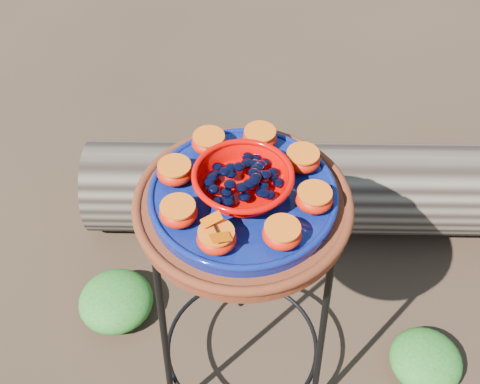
{
  "coord_description": "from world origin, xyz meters",
  "views": [
    {
      "loc": [
        -0.02,
        -0.78,
        1.61
      ],
      "look_at": [
        -0.01,
        0.0,
        0.76
      ],
      "focal_mm": 45.0,
      "sensor_mm": 36.0,
      "label": 1
    }
  ],
  "objects_px": {
    "plant_stand": "(242,305)",
    "cobalt_plate": "(243,196)",
    "red_bowl": "(243,183)",
    "driftwood_log": "(333,188)",
    "terracotta_saucer": "(243,206)"
  },
  "relations": [
    {
      "from": "cobalt_plate",
      "to": "driftwood_log",
      "type": "relative_size",
      "value": 0.23
    },
    {
      "from": "terracotta_saucer",
      "to": "red_bowl",
      "type": "distance_m",
      "value": 0.07
    },
    {
      "from": "plant_stand",
      "to": "red_bowl",
      "type": "distance_m",
      "value": 0.43
    },
    {
      "from": "plant_stand",
      "to": "driftwood_log",
      "type": "relative_size",
      "value": 0.44
    },
    {
      "from": "red_bowl",
      "to": "driftwood_log",
      "type": "xyz_separation_m",
      "value": [
        0.31,
        0.57,
        -0.63
      ]
    },
    {
      "from": "plant_stand",
      "to": "terracotta_saucer",
      "type": "height_order",
      "value": "terracotta_saucer"
    },
    {
      "from": "plant_stand",
      "to": "driftwood_log",
      "type": "bearing_deg",
      "value": 61.2
    },
    {
      "from": "cobalt_plate",
      "to": "driftwood_log",
      "type": "bearing_deg",
      "value": 61.2
    },
    {
      "from": "cobalt_plate",
      "to": "driftwood_log",
      "type": "xyz_separation_m",
      "value": [
        0.31,
        0.57,
        -0.6
      ]
    },
    {
      "from": "plant_stand",
      "to": "cobalt_plate",
      "type": "distance_m",
      "value": 0.4
    },
    {
      "from": "plant_stand",
      "to": "red_bowl",
      "type": "height_order",
      "value": "red_bowl"
    },
    {
      "from": "terracotta_saucer",
      "to": "cobalt_plate",
      "type": "xyz_separation_m",
      "value": [
        0.0,
        0.0,
        0.03
      ]
    },
    {
      "from": "plant_stand",
      "to": "cobalt_plate",
      "type": "bearing_deg",
      "value": 0.0
    },
    {
      "from": "red_bowl",
      "to": "plant_stand",
      "type": "bearing_deg",
      "value": 0.0
    },
    {
      "from": "terracotta_saucer",
      "to": "red_bowl",
      "type": "bearing_deg",
      "value": 0.0
    }
  ]
}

